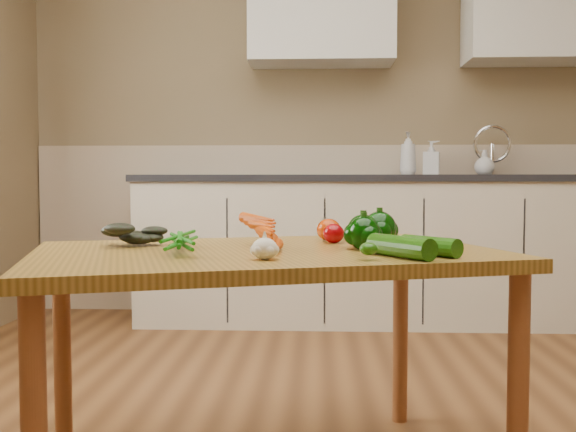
# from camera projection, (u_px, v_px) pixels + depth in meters

# --- Properties ---
(room) EXTENTS (4.04, 5.04, 2.64)m
(room) POSITION_uv_depth(u_px,v_px,m) (359.00, 50.00, 1.90)
(room) COLOR brown
(room) RESTS_ON ground
(counter_run) EXTENTS (2.84, 0.64, 1.14)m
(counter_run) POSITION_uv_depth(u_px,v_px,m) (372.00, 247.00, 3.94)
(counter_run) COLOR beige
(counter_run) RESTS_ON ground
(upper_cabinets) EXTENTS (2.15, 0.35, 0.70)m
(upper_cabinets) POSITION_uv_depth(u_px,v_px,m) (420.00, 6.00, 3.98)
(upper_cabinets) COLOR silver
(upper_cabinets) RESTS_ON room
(table) EXTENTS (1.43, 1.14, 0.67)m
(table) POSITION_uv_depth(u_px,v_px,m) (266.00, 276.00, 1.79)
(table) COLOR olive
(table) RESTS_ON ground
(soap_bottle_a) EXTENTS (0.13, 0.13, 0.27)m
(soap_bottle_a) POSITION_uv_depth(u_px,v_px,m) (408.00, 154.00, 3.96)
(soap_bottle_a) COLOR silver
(soap_bottle_a) RESTS_ON counter_run
(soap_bottle_b) EXTENTS (0.12, 0.12, 0.21)m
(soap_bottle_b) POSITION_uv_depth(u_px,v_px,m) (431.00, 158.00, 3.95)
(soap_bottle_b) COLOR silver
(soap_bottle_b) RESTS_ON counter_run
(soap_bottle_c) EXTENTS (0.14, 0.14, 0.15)m
(soap_bottle_c) POSITION_uv_depth(u_px,v_px,m) (484.00, 163.00, 3.94)
(soap_bottle_c) COLOR silver
(soap_bottle_c) RESTS_ON counter_run
(carrot_bunch) EXTENTS (0.27, 0.24, 0.06)m
(carrot_bunch) POSITION_uv_depth(u_px,v_px,m) (239.00, 239.00, 1.77)
(carrot_bunch) COLOR #CC4404
(carrot_bunch) RESTS_ON table
(leafy_greens) EXTENTS (0.18, 0.16, 0.09)m
(leafy_greens) POSITION_uv_depth(u_px,v_px,m) (139.00, 231.00, 1.87)
(leafy_greens) COLOR black
(leafy_greens) RESTS_ON table
(garlic_bulb) EXTENTS (0.06, 0.06, 0.05)m
(garlic_bulb) POSITION_uv_depth(u_px,v_px,m) (265.00, 249.00, 1.54)
(garlic_bulb) COLOR silver
(garlic_bulb) RESTS_ON table
(pepper_a) EXTENTS (0.09, 0.09, 0.09)m
(pepper_a) POSITION_uv_depth(u_px,v_px,m) (363.00, 232.00, 1.81)
(pepper_a) COLOR black
(pepper_a) RESTS_ON table
(pepper_b) EXTENTS (0.10, 0.10, 0.10)m
(pepper_b) POSITION_uv_depth(u_px,v_px,m) (380.00, 229.00, 1.88)
(pepper_b) COLOR black
(pepper_b) RESTS_ON table
(pepper_c) EXTENTS (0.09, 0.09, 0.09)m
(pepper_c) POSITION_uv_depth(u_px,v_px,m) (364.00, 233.00, 1.77)
(pepper_c) COLOR black
(pepper_c) RESTS_ON table
(tomato_a) EXTENTS (0.07, 0.07, 0.06)m
(tomato_a) POSITION_uv_depth(u_px,v_px,m) (334.00, 233.00, 1.96)
(tomato_a) COLOR #8B0207
(tomato_a) RESTS_ON table
(tomato_b) EXTENTS (0.08, 0.08, 0.07)m
(tomato_b) POSITION_uv_depth(u_px,v_px,m) (329.00, 230.00, 2.04)
(tomato_b) COLOR #BD3504
(tomato_b) RESTS_ON table
(tomato_c) EXTENTS (0.07, 0.07, 0.06)m
(tomato_c) POSITION_uv_depth(u_px,v_px,m) (357.00, 232.00, 2.02)
(tomato_c) COLOR #BD3504
(tomato_c) RESTS_ON table
(zucchini_a) EXTENTS (0.15, 0.17, 0.05)m
(zucchini_a) POSITION_uv_depth(u_px,v_px,m) (430.00, 246.00, 1.63)
(zucchini_a) COLOR #144507
(zucchini_a) RESTS_ON table
(zucchini_b) EXTENTS (0.16, 0.20, 0.06)m
(zucchini_b) POSITION_uv_depth(u_px,v_px,m) (401.00, 247.00, 1.58)
(zucchini_b) COLOR #144507
(zucchini_b) RESTS_ON table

